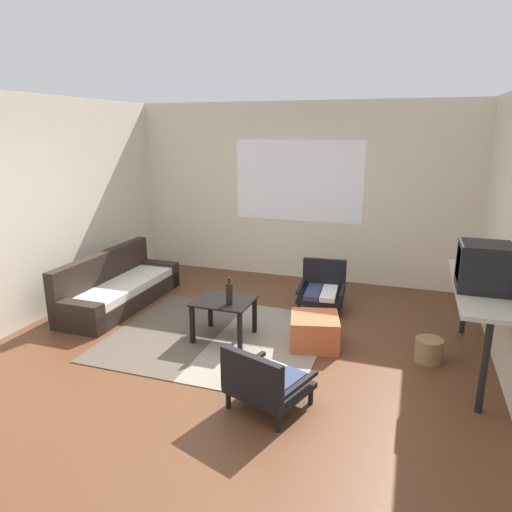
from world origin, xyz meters
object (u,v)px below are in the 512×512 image
Objects in this scene: ottoman_orange at (314,331)px; clay_vase at (475,260)px; coffee_table at (224,307)px; armchair_by_window at (322,287)px; glass_bottle at (229,293)px; couch at (118,289)px; crt_television at (484,267)px; wicker_basket at (429,350)px; console_shelf at (478,293)px; armchair_striped_foreground at (264,382)px.

ottoman_orange is 1.84× the size of clay_vase.
clay_vase is (1.56, 0.56, 0.79)m from ottoman_orange.
armchair_by_window is at bearing 57.08° from coffee_table.
glass_bottle is (0.11, -0.11, 0.22)m from coffee_table.
clay_vase reaches higher than couch.
glass_bottle is at bearing -176.21° from crt_television.
armchair_by_window reaches higher than wicker_basket.
armchair_by_window is 2.27m from crt_television.
crt_television is 1.47× the size of glass_bottle.
armchair_by_window is 0.38× the size of console_shelf.
coffee_table is 2.20m from wicker_basket.
coffee_table is 1.25× the size of ottoman_orange.
armchair_by_window is 0.90× the size of armchair_striped_foreground.
couch is 4.36m from console_shelf.
glass_bottle is at bearing -44.33° from coffee_table.
ottoman_orange reaches higher than wicker_basket.
console_shelf is at bearing 2.33° from ottoman_orange.
armchair_striped_foreground is 1.33m from ottoman_orange.
clay_vase is at bearing 19.70° from ottoman_orange.
crt_television is at bearing -90.28° from clay_vase.
armchair_striped_foreground is 1.90m from wicker_basket.
armchair_by_window is at bearing 17.32° from couch.
crt_television is at bearing -17.52° from wicker_basket.
coffee_table is 1.43× the size of crt_television.
wicker_basket is (2.18, 0.17, -0.25)m from coffee_table.
console_shelf is at bearing 4.13° from wicker_basket.
coffee_table is 2.11× the size of glass_bottle.
crt_television is 0.65m from clay_vase.
crt_television reaches higher than glass_bottle.
clay_vase is 1.06m from wicker_basket.
ottoman_orange is (1.00, 0.14, -0.20)m from coffee_table.
couch is at bearing 172.38° from ottoman_orange.
wicker_basket is at bearing -4.85° from couch.
clay_vase reaches higher than coffee_table.
console_shelf is at bearing -4.05° from couch.
armchair_by_window is 2.50m from armchair_striped_foreground.
crt_television is at bearing 35.85° from armchair_striped_foreground.
armchair_striped_foreground is 2.72× the size of clay_vase.
clay_vase is 0.92× the size of glass_bottle.
wicker_basket is at bearing 162.48° from crt_television.
clay_vase is at bearing 47.68° from armchair_striped_foreground.
armchair_striped_foreground is (2.61, -1.69, 0.04)m from couch.
console_shelf is (4.32, -0.31, 0.55)m from couch.
clay_vase reaches higher than console_shelf.
coffee_table is 0.36× the size of console_shelf.
armchair_by_window reaches higher than ottoman_orange.
coffee_table is at bearing -175.50° from console_shelf.
clay_vase is at bearing 2.52° from couch.
armchair_by_window is 1.52× the size of crt_television.
couch is 2.61× the size of armchair_striped_foreground.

